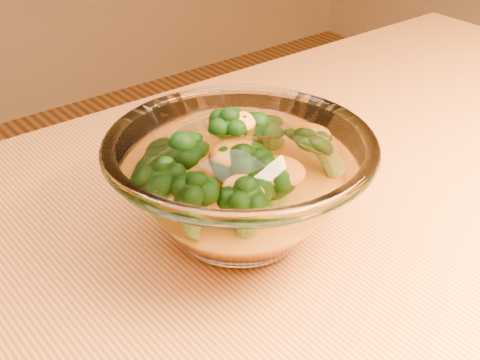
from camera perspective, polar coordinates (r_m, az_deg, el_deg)
name	(u,v)px	position (r m, az deg, el deg)	size (l,w,h in m)	color
table	(356,352)	(0.63, 9.85, -14.24)	(1.20, 0.80, 0.75)	#D98441
glass_bowl	(240,185)	(0.56, 0.00, -0.43)	(0.23, 0.23, 0.10)	white
cheese_sauce	(240,206)	(0.57, 0.00, -2.23)	(0.12, 0.12, 0.03)	orange
broccoli_heap	(230,170)	(0.55, -0.86, 0.82)	(0.17, 0.12, 0.07)	black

